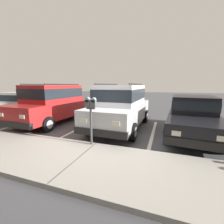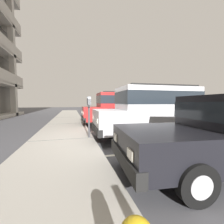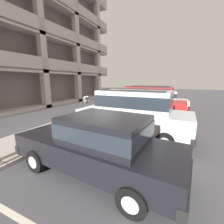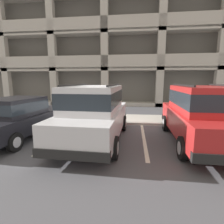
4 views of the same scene
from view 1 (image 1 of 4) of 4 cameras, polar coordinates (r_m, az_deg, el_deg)
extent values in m
cube|color=#4C4C51|center=(5.23, -4.93, -12.59)|extent=(80.00, 80.00, 0.10)
cube|color=#ADA89E|center=(4.15, -12.71, -17.51)|extent=(40.00, 2.20, 0.12)
cube|color=#606060|center=(4.12, -12.75, -16.75)|extent=(0.03, 2.16, 0.00)
cube|color=silver|center=(6.12, 15.03, -8.93)|extent=(0.12, 4.80, 0.01)
cube|color=silver|center=(7.11, -12.36, -6.12)|extent=(0.12, 4.80, 0.01)
cube|color=silver|center=(9.22, -29.95, -3.52)|extent=(0.12, 4.80, 0.01)
cube|color=silver|center=(6.95, 3.51, -0.12)|extent=(1.96, 4.75, 0.80)
cube|color=silver|center=(6.89, 3.71, 6.67)|extent=(1.70, 2.96, 0.84)
cube|color=#232B33|center=(6.89, 3.72, 6.84)|extent=(1.72, 2.98, 0.46)
cube|color=black|center=(4.92, -4.69, -7.84)|extent=(1.88, 0.21, 0.24)
cube|color=black|center=(9.19, 7.82, 0.57)|extent=(1.88, 0.21, 0.24)
cube|color=silver|center=(5.05, -10.86, -3.28)|extent=(0.24, 0.04, 0.14)
cube|color=silver|center=(4.56, 1.46, -4.54)|extent=(0.24, 0.04, 0.14)
cylinder|color=black|center=(6.08, -8.90, -5.58)|extent=(0.22, 0.67, 0.66)
cylinder|color=#B2B2B7|center=(6.08, -8.90, -5.58)|extent=(0.23, 0.37, 0.36)
cylinder|color=black|center=(5.44, 7.96, -7.45)|extent=(0.22, 0.67, 0.66)
cylinder|color=#B2B2B7|center=(5.44, 7.96, -7.45)|extent=(0.23, 0.37, 0.36)
cylinder|color=black|center=(8.66, 0.69, -0.74)|extent=(0.22, 0.67, 0.66)
cylinder|color=#B2B2B7|center=(8.66, 0.69, -0.74)|extent=(0.23, 0.37, 0.36)
cylinder|color=black|center=(8.23, 12.56, -1.57)|extent=(0.22, 0.67, 0.66)
cylinder|color=#B2B2B7|center=(8.23, 12.56, -1.57)|extent=(0.23, 0.37, 0.36)
cube|color=black|center=(7.12, -1.63, 10.50)|extent=(0.12, 2.62, 0.05)
cube|color=black|center=(6.71, 9.47, 10.39)|extent=(0.12, 2.62, 0.05)
cube|color=black|center=(6.70, 28.18, -2.84)|extent=(2.07, 4.53, 0.60)
cube|color=black|center=(6.90, 28.46, 2.71)|extent=(1.66, 2.10, 0.64)
cube|color=#232B33|center=(6.90, 28.47, 2.84)|extent=(1.69, 2.13, 0.35)
cube|color=black|center=(4.68, 29.63, -10.56)|extent=(1.74, 0.31, 0.24)
cube|color=black|center=(8.85, 27.24, -1.04)|extent=(1.74, 0.31, 0.24)
cube|color=silver|center=(4.52, 23.26, -7.49)|extent=(0.24, 0.05, 0.14)
cube|color=silver|center=(4.64, 36.48, -8.26)|extent=(0.24, 0.05, 0.14)
cylinder|color=black|center=(5.45, 19.97, -8.29)|extent=(0.21, 0.61, 0.60)
cylinder|color=#B2B2B7|center=(5.45, 19.97, -8.29)|extent=(0.21, 0.34, 0.33)
cylinder|color=black|center=(8.09, 21.53, -2.46)|extent=(0.21, 0.61, 0.60)
cylinder|color=#B2B2B7|center=(8.09, 21.53, -2.46)|extent=(0.21, 0.34, 0.33)
cylinder|color=black|center=(8.19, 33.24, -3.28)|extent=(0.21, 0.61, 0.60)
cylinder|color=#B2B2B7|center=(8.19, 33.24, -3.28)|extent=(0.21, 0.34, 0.33)
cube|color=red|center=(8.53, -21.19, 1.13)|extent=(1.90, 4.72, 0.80)
cube|color=red|center=(8.49, -21.32, 6.66)|extent=(1.65, 2.93, 0.84)
cube|color=#232B33|center=(8.49, -21.33, 6.80)|extent=(1.68, 2.96, 0.46)
cube|color=black|center=(7.05, -33.45, -3.98)|extent=(1.88, 0.18, 0.24)
cube|color=black|center=(10.40, -12.72, 1.52)|extent=(1.88, 0.18, 0.24)
cube|color=silver|center=(7.42, -36.66, -0.84)|extent=(0.24, 0.03, 0.14)
cube|color=silver|center=(6.50, -31.10, -1.57)|extent=(0.24, 0.03, 0.14)
cylinder|color=black|center=(8.28, -32.39, -2.85)|extent=(0.21, 0.66, 0.66)
cylinder|color=#B2B2B7|center=(8.28, -32.39, -2.85)|extent=(0.22, 0.37, 0.36)
cylinder|color=black|center=(6.96, -23.24, -4.30)|extent=(0.21, 0.66, 0.66)
cylinder|color=#B2B2B7|center=(6.96, -23.24, -4.30)|extent=(0.22, 0.37, 0.36)
cylinder|color=black|center=(10.27, -19.51, 0.40)|extent=(0.21, 0.66, 0.66)
cylinder|color=#B2B2B7|center=(10.27, -19.51, 0.40)|extent=(0.22, 0.37, 0.36)
cylinder|color=black|center=(9.23, -10.84, -0.24)|extent=(0.21, 0.66, 0.66)
cylinder|color=#B2B2B7|center=(9.23, -10.84, -0.24)|extent=(0.22, 0.37, 0.36)
cube|color=black|center=(8.95, -24.87, 9.51)|extent=(0.08, 2.62, 0.05)
cube|color=black|center=(8.04, -17.79, 9.99)|extent=(0.08, 2.62, 0.05)
cube|color=silver|center=(10.90, -31.86, 1.42)|extent=(2.08, 4.53, 0.60)
cube|color=silver|center=(11.05, -31.05, 4.84)|extent=(1.66, 2.10, 0.64)
cube|color=#232B33|center=(11.05, -31.05, 4.92)|extent=(1.69, 2.13, 0.35)
cube|color=black|center=(12.50, -24.68, 2.12)|extent=(1.74, 0.31, 0.24)
cylinder|color=black|center=(9.43, -34.11, -1.79)|extent=(0.21, 0.61, 0.60)
cylinder|color=#B2B2B7|center=(9.43, -34.11, -1.79)|extent=(0.21, 0.34, 0.33)
cylinder|color=black|center=(12.48, -29.91, 1.12)|extent=(0.21, 0.61, 0.60)
cylinder|color=#B2B2B7|center=(12.48, -29.91, 1.12)|extent=(0.21, 0.34, 0.33)
cylinder|color=black|center=(11.38, -23.88, 0.86)|extent=(0.21, 0.61, 0.60)
cylinder|color=#B2B2B7|center=(11.38, -23.88, 0.86)|extent=(0.21, 0.34, 0.33)
cylinder|color=#47474C|center=(4.73, -7.94, -5.67)|extent=(0.07, 0.07, 1.13)
cube|color=#47474C|center=(4.60, -8.12, 1.49)|extent=(0.28, 0.06, 0.06)
cube|color=#515459|center=(4.54, -7.04, 3.18)|extent=(0.15, 0.11, 0.22)
cylinder|color=#8C99A3|center=(4.53, -7.07, 4.56)|extent=(0.15, 0.11, 0.15)
cube|color=#B7B293|center=(4.60, -6.71, 2.79)|extent=(0.08, 0.01, 0.08)
cube|color=#515459|center=(4.63, -9.26, 3.26)|extent=(0.15, 0.11, 0.22)
cylinder|color=#8C99A3|center=(4.62, -9.30, 4.61)|extent=(0.15, 0.11, 0.15)
cube|color=#B7B293|center=(4.69, -8.91, 2.88)|extent=(0.08, 0.01, 0.08)
camera|label=2|loc=(4.84, 63.13, -2.17)|focal=24.00mm
camera|label=3|loc=(9.39, 46.73, 9.60)|focal=24.00mm
camera|label=4|loc=(13.00, 5.07, 10.94)|focal=28.00mm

